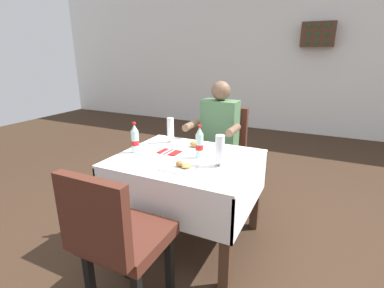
# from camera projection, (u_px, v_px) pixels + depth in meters

# --- Properties ---
(ground_plane) EXTENTS (11.00, 11.00, 0.00)m
(ground_plane) POSITION_uv_depth(u_px,v_px,m) (201.00, 242.00, 2.42)
(ground_plane) COLOR #382619
(back_wall) EXTENTS (11.00, 0.12, 3.02)m
(back_wall) POSITION_uv_depth(u_px,v_px,m) (288.00, 53.00, 5.45)
(back_wall) COLOR white
(back_wall) RESTS_ON ground
(main_dining_table) EXTENTS (1.08, 0.92, 0.74)m
(main_dining_table) POSITION_uv_depth(u_px,v_px,m) (187.00, 177.00, 2.31)
(main_dining_table) COLOR white
(main_dining_table) RESTS_ON ground
(chair_far_diner_seat) EXTENTS (0.44, 0.50, 0.97)m
(chair_far_diner_seat) POSITION_uv_depth(u_px,v_px,m) (223.00, 148.00, 3.04)
(chair_far_diner_seat) COLOR #4C2319
(chair_far_diner_seat) RESTS_ON ground
(chair_near_camera_side) EXTENTS (0.44, 0.50, 0.97)m
(chair_near_camera_side) POSITION_uv_depth(u_px,v_px,m) (118.00, 236.00, 1.58)
(chair_near_camera_side) COLOR #4C2319
(chair_near_camera_side) RESTS_ON ground
(seated_diner_far) EXTENTS (0.50, 0.46, 1.26)m
(seated_diner_far) POSITION_uv_depth(u_px,v_px,m) (218.00, 136.00, 2.91)
(seated_diner_far) COLOR #282D42
(seated_diner_far) RESTS_ON ground
(plate_near_camera) EXTENTS (0.22, 0.22, 0.05)m
(plate_near_camera) POSITION_uv_depth(u_px,v_px,m) (181.00, 166.00, 2.04)
(plate_near_camera) COLOR white
(plate_near_camera) RESTS_ON main_dining_table
(plate_far_diner) EXTENTS (0.22, 0.22, 0.06)m
(plate_far_diner) POSITION_uv_depth(u_px,v_px,m) (196.00, 145.00, 2.49)
(plate_far_diner) COLOR white
(plate_far_diner) RESTS_ON main_dining_table
(beer_glass_left) EXTENTS (0.07, 0.07, 0.23)m
(beer_glass_left) POSITION_uv_depth(u_px,v_px,m) (170.00, 130.00, 2.59)
(beer_glass_left) COLOR white
(beer_glass_left) RESTS_ON main_dining_table
(beer_glass_middle) EXTENTS (0.07, 0.07, 0.23)m
(beer_glass_middle) POSITION_uv_depth(u_px,v_px,m) (220.00, 151.00, 2.04)
(beer_glass_middle) COLOR white
(beer_glass_middle) RESTS_ON main_dining_table
(cola_bottle_primary) EXTENTS (0.06, 0.06, 0.26)m
(cola_bottle_primary) POSITION_uv_depth(u_px,v_px,m) (135.00, 139.00, 2.34)
(cola_bottle_primary) COLOR silver
(cola_bottle_primary) RESTS_ON main_dining_table
(cola_bottle_secondary) EXTENTS (0.06, 0.06, 0.26)m
(cola_bottle_secondary) POSITION_uv_depth(u_px,v_px,m) (199.00, 143.00, 2.21)
(cola_bottle_secondary) COLOR silver
(cola_bottle_secondary) RESTS_ON main_dining_table
(napkin_cutlery_set) EXTENTS (0.17, 0.19, 0.01)m
(napkin_cutlery_set) POSITION_uv_depth(u_px,v_px,m) (169.00, 152.00, 2.36)
(napkin_cutlery_set) COLOR maroon
(napkin_cutlery_set) RESTS_ON main_dining_table
(wall_bottle_rack) EXTENTS (0.56, 0.21, 0.42)m
(wall_bottle_rack) POSITION_uv_depth(u_px,v_px,m) (318.00, 34.00, 5.01)
(wall_bottle_rack) COLOR #472D1E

